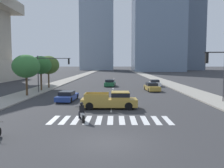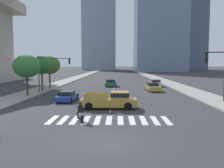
% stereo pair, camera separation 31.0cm
% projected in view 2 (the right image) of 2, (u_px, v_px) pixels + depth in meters
% --- Properties ---
extents(ground_plane, '(800.00, 800.00, 0.00)m').
position_uv_depth(ground_plane, '(106.00, 143.00, 13.18)').
color(ground_plane, '#333335').
extents(sidewalk_east, '(4.00, 260.00, 0.15)m').
position_uv_depth(sidewalk_east, '(182.00, 88.00, 42.76)').
color(sidewalk_east, gray).
rests_on(sidewalk_east, ground).
extents(sidewalk_west, '(4.00, 260.00, 0.15)m').
position_uv_depth(sidewalk_west, '(47.00, 88.00, 43.35)').
color(sidewalk_west, gray).
rests_on(sidewalk_west, ground).
extents(crosswalk_near, '(9.45, 2.99, 0.01)m').
position_uv_depth(crosswalk_near, '(109.00, 120.00, 18.47)').
color(crosswalk_near, silver).
rests_on(crosswalk_near, ground).
extents(lane_divider_center, '(0.14, 50.00, 0.01)m').
position_uv_depth(lane_divider_center, '(114.00, 86.00, 46.37)').
color(lane_divider_center, silver).
rests_on(lane_divider_center, ground).
extents(motorcycle_trailing, '(0.97, 2.18, 1.49)m').
position_uv_depth(motorcycle_trailing, '(80.00, 113.00, 18.20)').
color(motorcycle_trailing, black).
rests_on(motorcycle_trailing, ground).
extents(pickup_truck, '(5.52, 2.06, 1.67)m').
position_uv_depth(pickup_truck, '(111.00, 100.00, 23.28)').
color(pickup_truck, '#B28E38').
rests_on(pickup_truck, ground).
extents(sedan_white_0, '(1.97, 4.33, 1.27)m').
position_uv_depth(sedan_white_0, '(156.00, 83.00, 46.56)').
color(sedan_white_0, silver).
rests_on(sedan_white_0, ground).
extents(sedan_green_1, '(2.21, 4.63, 1.31)m').
position_uv_depth(sedan_green_1, '(111.00, 83.00, 46.42)').
color(sedan_green_1, '#1E6038').
rests_on(sedan_green_1, ground).
extents(sedan_gold_2, '(2.20, 4.66, 1.32)m').
position_uv_depth(sedan_gold_2, '(153.00, 87.00, 38.43)').
color(sedan_gold_2, '#B28E38').
rests_on(sedan_gold_2, ground).
extents(sedan_blue_3, '(2.08, 4.65, 1.19)m').
position_uv_depth(sedan_blue_3, '(67.00, 96.00, 28.12)').
color(sedan_blue_3, navy).
rests_on(sedan_blue_3, ground).
extents(traffic_signal_far, '(5.22, 0.28, 5.50)m').
position_uv_depth(traffic_signal_far, '(51.00, 67.00, 35.35)').
color(traffic_signal_far, '#333335').
rests_on(traffic_signal_far, sidewalk_west).
extents(street_tree_nearest, '(3.68, 3.68, 5.52)m').
position_uv_depth(street_tree_nearest, '(27.00, 66.00, 31.77)').
color(street_tree_nearest, '#4C3823').
rests_on(street_tree_nearest, sidewalk_west).
extents(street_tree_second, '(3.43, 3.43, 5.53)m').
position_uv_depth(street_tree_second, '(42.00, 65.00, 38.03)').
color(street_tree_second, '#4C3823').
rests_on(street_tree_second, sidewalk_west).
extents(street_tree_third, '(3.85, 3.85, 5.72)m').
position_uv_depth(street_tree_third, '(49.00, 65.00, 42.36)').
color(street_tree_third, '#4C3823').
rests_on(street_tree_third, sidewalk_west).
extents(office_tower_left_skyline, '(23.74, 25.93, 92.05)m').
position_uv_depth(office_tower_left_skyline, '(100.00, 8.00, 173.85)').
color(office_tower_left_skyline, '#8C9EB2').
rests_on(office_tower_left_skyline, ground).
extents(office_tower_right_skyline, '(24.91, 21.66, 85.48)m').
position_uv_depth(office_tower_right_skyline, '(187.00, 19.00, 172.15)').
color(office_tower_right_skyline, slate).
rests_on(office_tower_right_skyline, ground).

